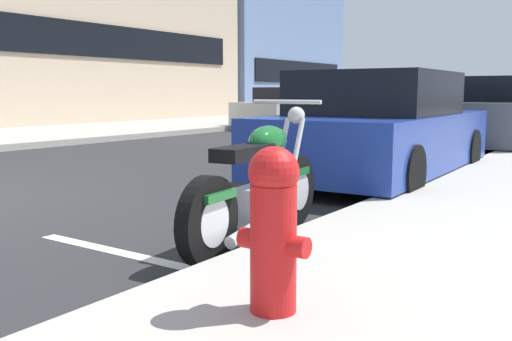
# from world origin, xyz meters

# --- Properties ---
(sidewalk_far_curb) EXTENTS (120.00, 5.00, 0.14)m
(sidewalk_far_curb) POSITION_xyz_m (12.00, 6.60, 0.07)
(sidewalk_far_curb) COLOR #ADA89E
(sidewalk_far_curb) RESTS_ON ground
(parking_stall_stripe) EXTENTS (0.12, 2.20, 0.01)m
(parking_stall_stripe) POSITION_xyz_m (0.00, -3.50, 0.00)
(parking_stall_stripe) COLOR silver
(parking_stall_stripe) RESTS_ON ground
(parked_motorcycle) EXTENTS (2.02, 0.62, 1.11)m
(parked_motorcycle) POSITION_xyz_m (0.83, -3.93, 0.42)
(parked_motorcycle) COLOR black
(parked_motorcycle) RESTS_ON ground
(parked_car_at_intersection) EXTENTS (4.40, 2.05, 1.44)m
(parked_car_at_intersection) POSITION_xyz_m (4.50, -3.40, 0.67)
(parked_car_at_intersection) COLOR navy
(parked_car_at_intersection) RESTS_ON ground
(parked_car_far_down_curb) EXTENTS (4.21, 2.14, 1.48)m
(parked_car_far_down_curb) POSITION_xyz_m (9.81, -3.62, 0.71)
(parked_car_far_down_curb) COLOR #4C515B
(parked_car_far_down_curb) RESTS_ON ground
(crossing_truck) EXTENTS (2.26, 5.02, 1.90)m
(crossing_truck) POSITION_xyz_m (26.69, 1.12, 0.99)
(crossing_truck) COLOR black
(crossing_truck) RESTS_ON ground
(car_opposite_curb) EXTENTS (4.77, 2.04, 1.32)m
(car_opposite_curb) POSITION_xyz_m (13.55, 3.26, 0.64)
(car_opposite_curb) COLOR beige
(car_opposite_curb) RESTS_ON ground
(fire_hydrant) EXTENTS (0.24, 0.36, 0.79)m
(fire_hydrant) POSITION_xyz_m (-0.60, -4.99, 0.56)
(fire_hydrant) COLOR red
(fire_hydrant) RESTS_ON sidewalk_near_curb
(townhouse_near_left) EXTENTS (10.02, 8.77, 10.00)m
(townhouse_near_left) POSITION_xyz_m (23.57, 13.25, 5.00)
(townhouse_near_left) COLOR #6B84B2
(townhouse_near_left) RESTS_ON ground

